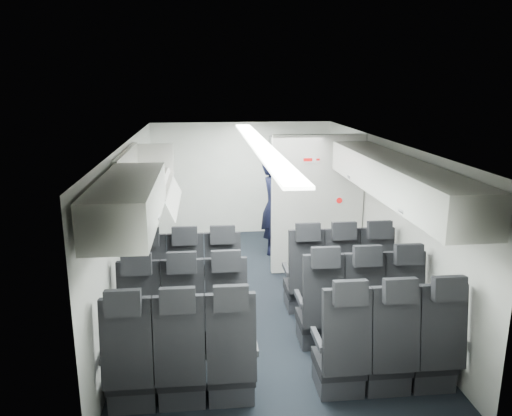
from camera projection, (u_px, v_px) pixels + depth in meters
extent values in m
cube|color=black|center=(259.00, 295.00, 6.99)|extent=(3.40, 6.00, 0.01)
cube|color=silver|center=(259.00, 141.00, 6.45)|extent=(3.40, 6.00, 0.01)
cube|color=silver|center=(242.00, 178.00, 9.61)|extent=(3.40, 0.01, 2.15)
cube|color=silver|center=(302.00, 327.00, 3.83)|extent=(3.40, 0.01, 2.15)
cube|color=silver|center=(131.00, 224.00, 6.55)|extent=(0.01, 6.00, 2.15)
cube|color=silver|center=(381.00, 217.00, 6.89)|extent=(0.01, 6.00, 2.15)
cube|color=white|center=(259.00, 144.00, 6.46)|extent=(0.25, 5.52, 0.03)
cube|color=black|center=(152.00, 294.00, 6.34)|extent=(0.44, 0.46, 0.12)
cube|color=#2D2D33|center=(153.00, 306.00, 6.38)|extent=(0.42, 0.42, 0.22)
cube|color=black|center=(148.00, 267.00, 6.02)|extent=(0.44, 0.20, 0.80)
cube|color=black|center=(146.00, 237.00, 5.87)|extent=(0.30, 0.12, 0.23)
cube|color=#2D2D33|center=(133.00, 275.00, 6.22)|extent=(0.05, 0.40, 0.06)
cube|color=#2D2D33|center=(168.00, 274.00, 6.26)|extent=(0.05, 0.40, 0.06)
cube|color=black|center=(188.00, 293.00, 6.39)|extent=(0.44, 0.46, 0.12)
cube|color=#2D2D33|center=(188.00, 304.00, 6.43)|extent=(0.42, 0.42, 0.22)
cube|color=black|center=(186.00, 266.00, 6.06)|extent=(0.44, 0.20, 0.80)
cube|color=black|center=(185.00, 236.00, 5.92)|extent=(0.30, 0.12, 0.23)
cube|color=#2D2D33|center=(169.00, 274.00, 6.27)|extent=(0.05, 0.40, 0.06)
cube|color=#2D2D33|center=(204.00, 273.00, 6.31)|extent=(0.05, 0.40, 0.06)
cube|color=black|center=(223.00, 291.00, 6.43)|extent=(0.44, 0.46, 0.12)
cube|color=#2D2D33|center=(223.00, 303.00, 6.47)|extent=(0.42, 0.42, 0.22)
cube|color=black|center=(223.00, 265.00, 6.11)|extent=(0.44, 0.20, 0.80)
cube|color=black|center=(223.00, 235.00, 5.96)|extent=(0.30, 0.12, 0.23)
cube|color=#2D2D33|center=(205.00, 273.00, 6.31)|extent=(0.05, 0.40, 0.06)
cube|color=#2D2D33|center=(240.00, 271.00, 6.36)|extent=(0.05, 0.40, 0.06)
cube|color=black|center=(302.00, 288.00, 6.54)|extent=(0.44, 0.46, 0.12)
cube|color=#2D2D33|center=(302.00, 299.00, 6.58)|extent=(0.42, 0.42, 0.22)
cube|color=black|center=(306.00, 261.00, 6.21)|extent=(0.44, 0.20, 0.80)
cube|color=black|center=(308.00, 232.00, 6.07)|extent=(0.30, 0.12, 0.23)
cube|color=#2D2D33|center=(286.00, 269.00, 6.42)|extent=(0.05, 0.40, 0.06)
cube|color=#2D2D33|center=(320.00, 268.00, 6.46)|extent=(0.05, 0.40, 0.06)
cube|color=black|center=(336.00, 286.00, 6.58)|extent=(0.44, 0.46, 0.12)
cube|color=#2D2D33|center=(335.00, 298.00, 6.62)|extent=(0.42, 0.42, 0.22)
cube|color=black|center=(342.00, 260.00, 6.26)|extent=(0.44, 0.20, 0.80)
cube|color=black|center=(344.00, 231.00, 6.11)|extent=(0.30, 0.12, 0.23)
cube|color=#2D2D33|center=(321.00, 268.00, 6.46)|extent=(0.05, 0.40, 0.06)
cube|color=#2D2D33|center=(354.00, 267.00, 6.51)|extent=(0.05, 0.40, 0.06)
cube|color=black|center=(369.00, 285.00, 6.63)|extent=(0.44, 0.46, 0.12)
cube|color=#2D2D33|center=(368.00, 296.00, 6.67)|extent=(0.42, 0.42, 0.22)
cube|color=black|center=(376.00, 259.00, 6.30)|extent=(0.44, 0.20, 0.80)
cube|color=black|center=(380.00, 230.00, 6.16)|extent=(0.30, 0.12, 0.23)
cube|color=#2D2D33|center=(354.00, 267.00, 6.51)|extent=(0.05, 0.40, 0.06)
cube|color=#2D2D33|center=(387.00, 265.00, 6.55)|extent=(0.05, 0.40, 0.06)
cube|color=black|center=(144.00, 328.00, 5.47)|extent=(0.44, 0.46, 0.12)
cube|color=#2D2D33|center=(145.00, 341.00, 5.51)|extent=(0.42, 0.42, 0.22)
cube|color=black|center=(139.00, 299.00, 5.15)|extent=(0.44, 0.20, 0.80)
cube|color=black|center=(136.00, 264.00, 5.00)|extent=(0.30, 0.12, 0.23)
cube|color=#2D2D33|center=(122.00, 307.00, 5.35)|extent=(0.05, 0.40, 0.06)
cube|color=#2D2D33|center=(163.00, 305.00, 5.40)|extent=(0.05, 0.40, 0.06)
cube|color=black|center=(185.00, 326.00, 5.52)|extent=(0.44, 0.46, 0.12)
cube|color=#2D2D33|center=(186.00, 339.00, 5.56)|extent=(0.42, 0.42, 0.22)
cube|color=black|center=(183.00, 297.00, 5.20)|extent=(0.44, 0.20, 0.80)
cube|color=black|center=(182.00, 263.00, 5.05)|extent=(0.30, 0.12, 0.23)
cube|color=#2D2D33|center=(164.00, 305.00, 5.40)|extent=(0.05, 0.40, 0.06)
cube|color=#2D2D33|center=(205.00, 303.00, 5.44)|extent=(0.05, 0.40, 0.06)
cube|color=black|center=(226.00, 324.00, 5.57)|extent=(0.44, 0.46, 0.12)
cube|color=#2D2D33|center=(226.00, 337.00, 5.61)|extent=(0.42, 0.42, 0.22)
cube|color=black|center=(226.00, 295.00, 5.24)|extent=(0.44, 0.20, 0.80)
cube|color=black|center=(226.00, 261.00, 5.09)|extent=(0.30, 0.12, 0.23)
cube|color=#2D2D33|center=(206.00, 303.00, 5.44)|extent=(0.05, 0.40, 0.06)
cube|color=#2D2D33|center=(246.00, 301.00, 5.49)|extent=(0.05, 0.40, 0.06)
cube|color=black|center=(317.00, 320.00, 5.67)|extent=(0.44, 0.46, 0.12)
cube|color=#2D2D33|center=(317.00, 332.00, 5.71)|extent=(0.42, 0.42, 0.22)
cube|color=black|center=(323.00, 291.00, 5.35)|extent=(0.44, 0.20, 0.80)
cube|color=black|center=(326.00, 257.00, 5.20)|extent=(0.30, 0.12, 0.23)
cube|color=#2D2D33|center=(299.00, 299.00, 5.55)|extent=(0.05, 0.40, 0.06)
cube|color=#2D2D33|center=(338.00, 297.00, 5.59)|extent=(0.05, 0.40, 0.06)
cube|color=black|center=(356.00, 318.00, 5.72)|extent=(0.44, 0.46, 0.12)
cube|color=#2D2D33|center=(355.00, 330.00, 5.76)|extent=(0.42, 0.42, 0.22)
cube|color=black|center=(364.00, 289.00, 5.39)|extent=(0.44, 0.20, 0.80)
cube|color=black|center=(368.00, 256.00, 5.24)|extent=(0.30, 0.12, 0.23)
cube|color=#2D2D33|center=(339.00, 297.00, 5.60)|extent=(0.05, 0.40, 0.06)
cube|color=#2D2D33|center=(377.00, 295.00, 5.64)|extent=(0.05, 0.40, 0.06)
cube|color=black|center=(394.00, 316.00, 5.76)|extent=(0.44, 0.46, 0.12)
cube|color=#2D2D33|center=(393.00, 328.00, 5.80)|extent=(0.42, 0.42, 0.22)
cube|color=black|center=(404.00, 287.00, 5.44)|extent=(0.44, 0.20, 0.80)
cube|color=black|center=(409.00, 254.00, 5.29)|extent=(0.30, 0.12, 0.23)
cube|color=#2D2D33|center=(378.00, 295.00, 5.64)|extent=(0.05, 0.40, 0.06)
cube|color=#2D2D33|center=(415.00, 294.00, 5.69)|extent=(0.05, 0.40, 0.06)
cube|color=black|center=(133.00, 375.00, 4.61)|extent=(0.44, 0.46, 0.12)
cube|color=#2D2D33|center=(134.00, 390.00, 4.65)|extent=(0.42, 0.42, 0.22)
cube|color=black|center=(127.00, 343.00, 4.28)|extent=(0.44, 0.20, 0.80)
cube|color=black|center=(123.00, 303.00, 4.14)|extent=(0.30, 0.12, 0.23)
cube|color=#2D2D33|center=(106.00, 351.00, 4.49)|extent=(0.05, 0.40, 0.06)
cube|color=#2D2D33|center=(156.00, 348.00, 4.53)|extent=(0.05, 0.40, 0.06)
cube|color=black|center=(182.00, 372.00, 4.65)|extent=(0.44, 0.46, 0.12)
cube|color=#2D2D33|center=(183.00, 387.00, 4.69)|extent=(0.42, 0.42, 0.22)
cube|color=black|center=(180.00, 340.00, 4.33)|extent=(0.44, 0.20, 0.80)
cube|color=black|center=(177.00, 300.00, 4.18)|extent=(0.30, 0.12, 0.23)
cube|color=#2D2D33|center=(157.00, 348.00, 4.53)|extent=(0.05, 0.40, 0.06)
cube|color=#2D2D33|center=(205.00, 345.00, 4.58)|extent=(0.05, 0.40, 0.06)
cube|color=black|center=(231.00, 369.00, 4.70)|extent=(0.44, 0.46, 0.12)
cube|color=#2D2D33|center=(231.00, 384.00, 4.74)|extent=(0.42, 0.42, 0.22)
cube|color=black|center=(231.00, 338.00, 4.37)|extent=(0.44, 0.20, 0.80)
cube|color=black|center=(231.00, 298.00, 4.23)|extent=(0.30, 0.12, 0.23)
cube|color=#2D2D33|center=(206.00, 345.00, 4.58)|extent=(0.05, 0.40, 0.06)
cube|color=#2D2D33|center=(254.00, 343.00, 4.62)|extent=(0.05, 0.40, 0.06)
cube|color=black|center=(338.00, 363.00, 4.80)|extent=(0.44, 0.46, 0.12)
cube|color=#2D2D33|center=(338.00, 378.00, 4.84)|extent=(0.42, 0.42, 0.22)
cube|color=black|center=(347.00, 332.00, 4.48)|extent=(0.44, 0.20, 0.80)
cube|color=black|center=(350.00, 293.00, 4.33)|extent=(0.30, 0.12, 0.23)
cube|color=#2D2D33|center=(317.00, 339.00, 4.68)|extent=(0.05, 0.40, 0.06)
cube|color=#2D2D33|center=(363.00, 337.00, 4.73)|extent=(0.05, 0.40, 0.06)
cube|color=black|center=(383.00, 360.00, 4.85)|extent=(0.44, 0.46, 0.12)
cube|color=#2D2D33|center=(382.00, 375.00, 4.89)|extent=(0.42, 0.42, 0.22)
cube|color=black|center=(395.00, 329.00, 4.53)|extent=(0.44, 0.20, 0.80)
cube|color=black|center=(400.00, 291.00, 4.38)|extent=(0.30, 0.12, 0.23)
cube|color=#2D2D33|center=(364.00, 337.00, 4.73)|extent=(0.05, 0.40, 0.06)
cube|color=#2D2D33|center=(409.00, 335.00, 4.77)|extent=(0.05, 0.40, 0.06)
cube|color=black|center=(428.00, 358.00, 4.89)|extent=(0.44, 0.46, 0.12)
cube|color=#2D2D33|center=(426.00, 372.00, 4.93)|extent=(0.42, 0.42, 0.22)
cube|color=black|center=(442.00, 327.00, 4.57)|extent=(0.44, 0.20, 0.80)
cube|color=black|center=(449.00, 288.00, 4.42)|extent=(0.30, 0.12, 0.23)
cube|color=#2D2D33|center=(410.00, 335.00, 4.77)|extent=(0.05, 0.40, 0.06)
cube|color=#2D2D33|center=(453.00, 332.00, 4.82)|extent=(0.05, 0.40, 0.06)
cube|color=silver|center=(128.00, 202.00, 4.45)|extent=(0.52, 1.80, 0.40)
cylinder|color=slate|center=(158.00, 218.00, 4.52)|extent=(0.04, 0.10, 0.04)
cube|color=#9E9E93|center=(149.00, 184.00, 6.19)|extent=(0.52, 1.70, 0.04)
cube|color=silver|center=(127.00, 169.00, 6.11)|extent=(0.06, 1.70, 0.44)
cube|color=silver|center=(141.00, 181.00, 5.34)|extent=(0.52, 0.04, 0.40)
cube|color=silver|center=(155.00, 158.00, 6.94)|extent=(0.52, 0.04, 0.40)
cube|color=silver|center=(170.00, 192.00, 6.24)|extent=(0.21, 1.61, 0.38)
cube|color=silver|center=(429.00, 194.00, 4.74)|extent=(0.52, 1.80, 0.40)
cylinder|color=slate|center=(402.00, 211.00, 4.75)|extent=(0.04, 0.10, 0.04)
cube|color=silver|center=(369.00, 164.00, 6.42)|extent=(0.52, 1.70, 0.40)
cylinder|color=slate|center=(350.00, 177.00, 6.44)|extent=(0.04, 0.10, 0.04)
cube|color=silver|center=(317.00, 205.00, 7.59)|extent=(1.40, 0.12, 2.13)
cube|color=white|center=(311.00, 160.00, 7.33)|extent=(0.24, 0.01, 0.10)
cube|color=red|center=(308.00, 160.00, 7.31)|extent=(0.13, 0.01, 0.04)
cube|color=red|center=(318.00, 160.00, 7.33)|extent=(0.05, 0.01, 0.03)
cylinder|color=white|center=(339.00, 200.00, 7.53)|extent=(0.11, 0.01, 0.11)
cylinder|color=red|center=(339.00, 200.00, 7.53)|extent=(0.09, 0.01, 0.09)
cube|color=#939399|center=(293.00, 187.00, 9.47)|extent=(0.85, 0.50, 1.90)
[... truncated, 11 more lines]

